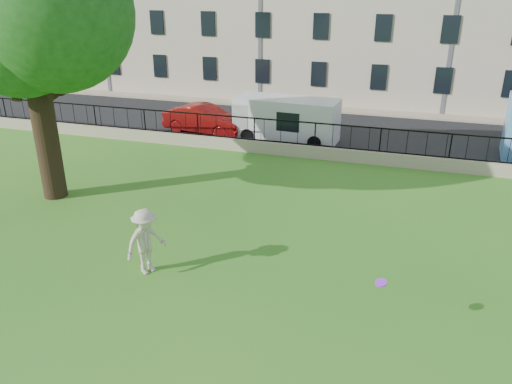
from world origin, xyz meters
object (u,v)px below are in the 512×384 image
(white_van, at_px, (287,120))
(frisbee, at_px, (381,283))
(red_sedan, at_px, (205,119))
(man, at_px, (146,242))

(white_van, bearing_deg, frisbee, -64.08)
(red_sedan, bearing_deg, frisbee, -136.56)
(man, bearing_deg, red_sedan, 43.57)
(red_sedan, bearing_deg, white_van, -82.45)
(frisbee, height_order, white_van, white_van)
(man, relative_size, red_sedan, 0.42)
(man, xyz_separation_m, frisbee, (6.50, -0.76, 0.39))
(frisbee, xyz_separation_m, white_van, (-6.00, 14.70, -0.26))
(man, distance_m, white_van, 13.95)
(man, xyz_separation_m, white_van, (0.50, 13.94, 0.13))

